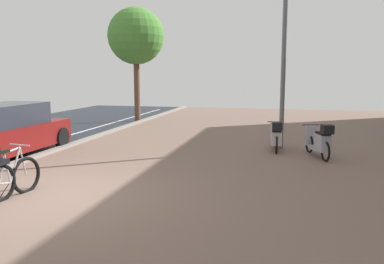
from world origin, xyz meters
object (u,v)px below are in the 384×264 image
object	(u,v)px
parked_car_near	(2,132)
street_tree	(136,37)
scooter_near	(276,137)
lamp_post	(285,32)
bicycle_foreground	(10,177)
scooter_mid	(320,142)

from	to	relation	value
parked_car_near	street_tree	size ratio (longest dim) A/B	0.81
scooter_near	parked_car_near	size ratio (longest dim) A/B	0.40
parked_car_near	lamp_post	world-z (taller)	lamp_post
scooter_near	parked_car_near	xyz separation A→B (m)	(-7.48, -2.61, 0.27)
scooter_near	lamp_post	distance (m)	3.15
scooter_near	lamp_post	size ratio (longest dim) A/B	0.27
scooter_near	lamp_post	bearing A→B (deg)	73.42
scooter_near	street_tree	xyz separation A→B (m)	(-6.83, 6.19, 3.63)
bicycle_foreground	lamp_post	bearing A→B (deg)	51.55
scooter_near	parked_car_near	bearing A→B (deg)	-160.75
street_tree	scooter_near	bearing A→B (deg)	-42.17
parked_car_near	street_tree	world-z (taller)	street_tree
scooter_near	parked_car_near	distance (m)	7.92
scooter_near	scooter_mid	bearing A→B (deg)	-32.15
scooter_near	street_tree	world-z (taller)	street_tree
parked_car_near	lamp_post	xyz separation A→B (m)	(7.61, 3.08, 2.85)
lamp_post	street_tree	size ratio (longest dim) A/B	1.18
scooter_mid	lamp_post	xyz separation A→B (m)	(-1.06, 1.23, 3.09)
scooter_near	scooter_mid	world-z (taller)	scooter_mid
bicycle_foreground	parked_car_near	world-z (taller)	parked_car_near
bicycle_foreground	lamp_post	distance (m)	8.56
bicycle_foreground	scooter_mid	bearing A→B (deg)	39.79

